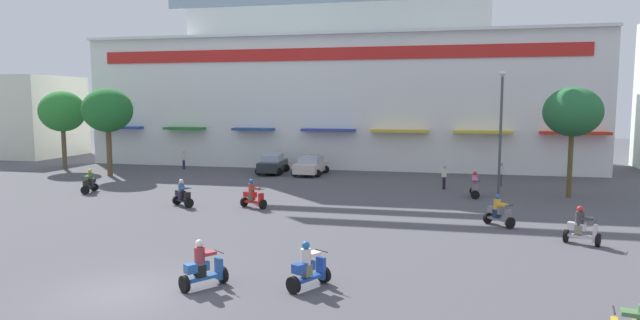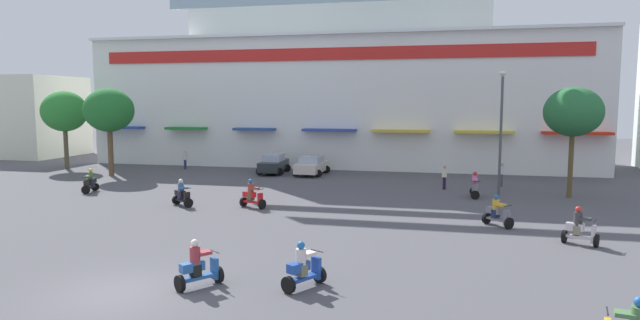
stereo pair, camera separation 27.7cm
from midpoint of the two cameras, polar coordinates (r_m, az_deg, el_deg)
name	(u,v)px [view 1 (the left image)]	position (r m, az deg, el deg)	size (l,w,h in m)	color
ground_plane	(262,209)	(29.06, -6.46, -5.20)	(128.00, 128.00, 0.00)	#4F4D53
colonial_building	(341,64)	(51.24, 2.05, 10.17)	(43.96, 17.44, 21.72)	white
flank_building_left	(26,116)	(64.33, -28.82, 4.06)	(9.01, 8.53, 8.31)	silver
plaza_tree_0	(62,112)	(50.53, -25.77, 4.63)	(3.89, 3.53, 6.60)	brown
plaza_tree_1	(573,112)	(35.17, 24.98, 4.60)	(3.34, 3.54, 6.58)	brown
plaza_tree_2	(107,111)	(44.33, -21.74, 4.87)	(3.77, 3.68, 6.73)	brown
parked_car_0	(273,164)	(43.07, -5.20, -0.41)	(2.35, 4.11, 1.56)	#232A2B
parked_car_1	(311,165)	(42.09, -1.18, -0.56)	(2.46, 4.13, 1.51)	beige
scooter_rider_0	(253,196)	(29.38, -7.37, -3.81)	(1.55, 1.00, 1.57)	black
scooter_rider_2	(182,195)	(30.55, -14.61, -3.61)	(1.47, 1.21, 1.50)	black
scooter_rider_3	(203,268)	(17.35, -12.75, -11.07)	(1.29, 1.49, 1.54)	black
scooter_rider_4	(90,183)	(37.00, -23.40, -2.23)	(0.75, 1.45, 1.50)	black
scooter_rider_5	(475,187)	(33.62, 15.83, -2.73)	(0.52, 1.49, 1.55)	black
scooter_rider_6	(308,268)	(16.91, -1.72, -11.39)	(1.21, 1.55, 1.50)	black
scooter_rider_7	(582,228)	(24.21, 25.66, -6.55)	(1.43, 1.02, 1.56)	black
scooter_rider_9	(499,213)	(26.29, 18.11, -5.33)	(1.38, 1.38, 1.48)	black
pedestrian_0	(501,172)	(38.43, 18.42, -1.26)	(0.32, 0.32, 1.62)	#4B4147
pedestrian_1	(184,159)	(47.05, -14.40, 0.14)	(0.49, 0.49, 1.59)	#27204D
pedestrian_2	(444,175)	(36.09, 12.79, -1.60)	(0.45, 0.45, 1.60)	#27142E
streetlamp_near	(501,124)	(34.30, 18.38, 3.60)	(0.40, 0.40, 7.55)	#474C51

